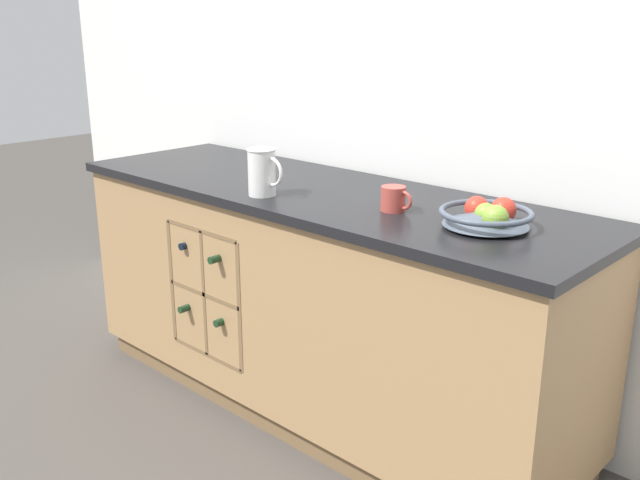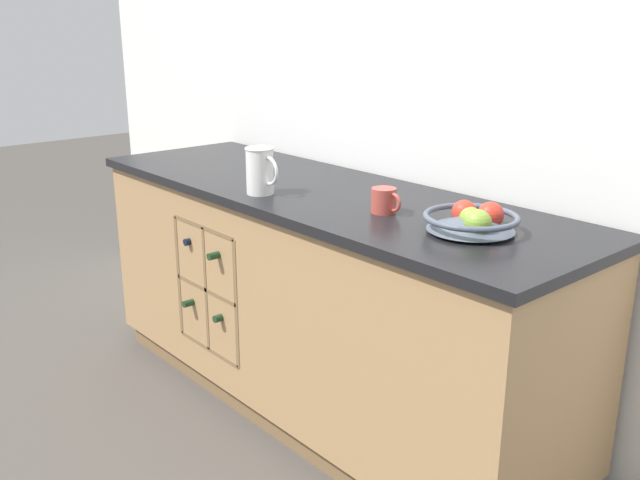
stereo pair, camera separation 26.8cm
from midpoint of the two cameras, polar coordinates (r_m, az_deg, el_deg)
ground_plane at (r=2.97m, az=2.65°, el=-13.01°), size 14.00×14.00×0.00m
back_wall at (r=2.85m, az=8.85°, el=12.68°), size 4.52×0.06×2.55m
kitchen_island at (r=2.76m, az=2.71°, el=-4.86°), size 2.16×0.70×0.89m
fruit_bowl at (r=2.16m, az=15.61°, el=1.53°), size 0.28×0.28×0.09m
white_pitcher at (r=2.53m, az=-1.77°, el=5.61°), size 0.16×0.10×0.17m
ceramic_mug at (r=2.32m, az=8.49°, el=3.09°), size 0.12×0.08×0.08m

